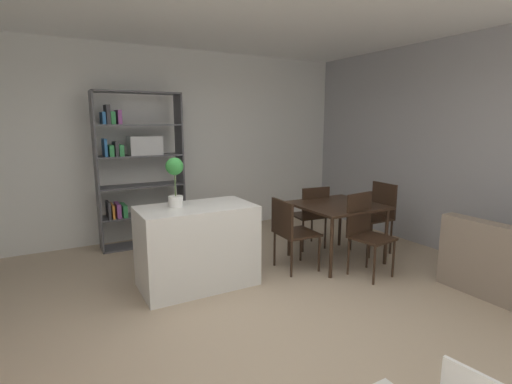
% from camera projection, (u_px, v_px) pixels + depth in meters
% --- Properties ---
extents(ground_plane, '(8.71, 8.71, 0.00)m').
position_uv_depth(ground_plane, '(259.00, 318.00, 3.46)').
color(ground_plane, tan).
extents(back_partition, '(6.34, 0.06, 2.85)m').
position_uv_depth(back_partition, '(162.00, 144.00, 5.79)').
color(back_partition, silver).
rests_on(back_partition, ground_plane).
extents(right_partition_gray, '(0.06, 6.08, 2.85)m').
position_uv_depth(right_partition_gray, '(478.00, 150.00, 4.71)').
color(right_partition_gray, '#9E9EA3').
rests_on(right_partition_gray, ground_plane).
extents(kitchen_island, '(1.21, 0.68, 0.88)m').
position_uv_depth(kitchen_island, '(197.00, 246.00, 4.09)').
color(kitchen_island, silver).
rests_on(kitchen_island, ground_plane).
extents(potted_plant_on_island, '(0.18, 0.18, 0.52)m').
position_uv_depth(potted_plant_on_island, '(175.00, 177.00, 3.93)').
color(potted_plant_on_island, white).
rests_on(potted_plant_on_island, kitchen_island).
extents(open_bookshelf, '(1.18, 0.35, 2.17)m').
position_uv_depth(open_bookshelf, '(136.00, 162.00, 5.30)').
color(open_bookshelf, '#4C4C51').
rests_on(open_bookshelf, ground_plane).
extents(dining_table, '(1.00, 0.97, 0.74)m').
position_uv_depth(dining_table, '(337.00, 210.00, 4.81)').
color(dining_table, black).
rests_on(dining_table, ground_plane).
extents(dining_chair_far, '(0.46, 0.45, 0.89)m').
position_uv_depth(dining_chair_far, '(312.00, 212.00, 5.27)').
color(dining_chair_far, black).
rests_on(dining_chair_far, ground_plane).
extents(dining_chair_near, '(0.46, 0.47, 0.95)m').
position_uv_depth(dining_chair_near, '(365.00, 227.00, 4.39)').
color(dining_chair_near, black).
rests_on(dining_chair_near, ground_plane).
extents(dining_chair_island_side, '(0.47, 0.48, 0.86)m').
position_uv_depth(dining_chair_island_side, '(290.00, 228.00, 4.50)').
color(dining_chair_island_side, black).
rests_on(dining_chair_island_side, ground_plane).
extents(dining_chair_window_side, '(0.46, 0.44, 0.95)m').
position_uv_depth(dining_chair_window_side, '(377.00, 211.00, 5.17)').
color(dining_chair_window_side, black).
rests_on(dining_chair_window_side, ground_plane).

